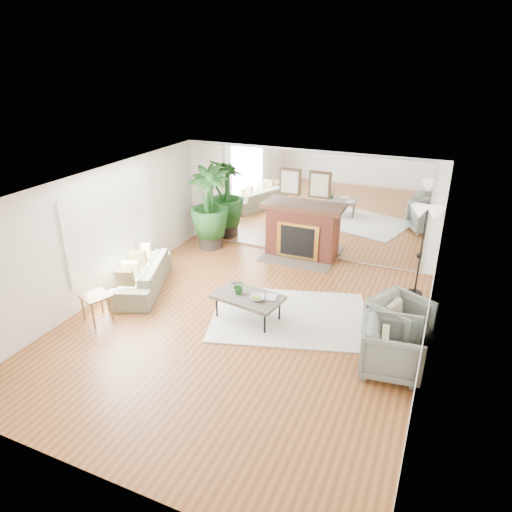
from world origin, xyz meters
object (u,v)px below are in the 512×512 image
at_px(coffee_table, 248,298).
at_px(armchair_back, 399,321).
at_px(side_table, 96,299).
at_px(fireplace, 300,231).
at_px(floor_lamp, 426,220).
at_px(potted_ficus, 209,205).
at_px(armchair_front, 392,348).
at_px(sofa, 142,276).

bearing_deg(coffee_table, armchair_back, 7.84).
relative_size(coffee_table, side_table, 2.27).
bearing_deg(fireplace, floor_lamp, -16.76).
bearing_deg(floor_lamp, side_table, -147.36).
bearing_deg(side_table, potted_ficus, 86.99).
distance_m(armchair_back, side_table, 5.25).
height_order(coffee_table, floor_lamp, floor_lamp).
bearing_deg(armchair_front, armchair_back, -7.19).
bearing_deg(sofa, fireplace, 117.43).
relative_size(coffee_table, armchair_back, 1.51).
distance_m(armchair_front, potted_ficus, 5.86).
bearing_deg(armchair_back, sofa, 117.95).
bearing_deg(coffee_table, potted_ficus, 129.43).
distance_m(armchair_front, side_table, 5.08).
bearing_deg(side_table, fireplace, 59.27).
height_order(fireplace, armchair_front, fireplace).
bearing_deg(armchair_back, potted_ficus, 90.18).
xyz_separation_m(coffee_table, floor_lamp, (2.68, 2.19, 1.12)).
bearing_deg(potted_ficus, sofa, -94.82).
distance_m(armchair_back, armchair_front, 0.85).
relative_size(sofa, potted_ficus, 0.99).
height_order(sofa, floor_lamp, floor_lamp).
distance_m(fireplace, sofa, 3.72).
bearing_deg(fireplace, potted_ficus, -173.56).
bearing_deg(floor_lamp, coffee_table, -140.78).
height_order(fireplace, sofa, fireplace).
relative_size(sofa, armchair_front, 2.23).
xyz_separation_m(fireplace, armchair_front, (2.60, -3.49, -0.25)).
xyz_separation_m(fireplace, floor_lamp, (2.70, -0.81, 0.91)).
height_order(armchair_front, floor_lamp, floor_lamp).
distance_m(fireplace, armchair_front, 4.36).
bearing_deg(armchair_front, sofa, 74.73).
relative_size(armchair_back, side_table, 1.50).
height_order(potted_ficus, floor_lamp, potted_ficus).
bearing_deg(potted_ficus, floor_lamp, -6.48).
height_order(coffee_table, armchair_back, armchair_back).
xyz_separation_m(sofa, side_table, (0.01, -1.33, 0.14)).
bearing_deg(side_table, sofa, 90.43).
bearing_deg(side_table, floor_lamp, 32.64).
relative_size(armchair_back, potted_ficus, 0.43).
relative_size(coffee_table, sofa, 0.65).
height_order(coffee_table, sofa, sofa).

